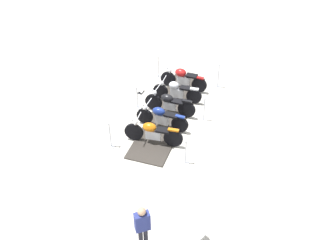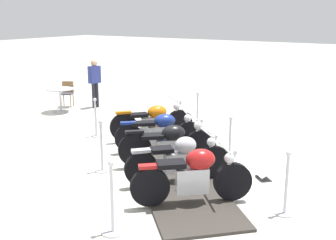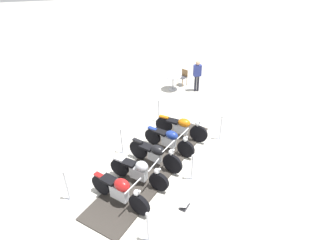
# 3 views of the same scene
# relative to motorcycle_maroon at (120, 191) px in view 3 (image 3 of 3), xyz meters

# --- Properties ---
(ground_plane) EXTENTS (80.00, 80.00, 0.00)m
(ground_plane) POSITION_rel_motorcycle_maroon_xyz_m (1.38, -1.36, -0.55)
(ground_plane) COLOR beige
(display_platform) EXTENTS (5.29, 5.33, 0.05)m
(display_platform) POSITION_rel_motorcycle_maroon_xyz_m (1.38, -1.36, -0.52)
(display_platform) COLOR #38332D
(display_platform) RESTS_ON ground_plane
(motorcycle_maroon) EXTENTS (1.66, 1.50, 0.98)m
(motorcycle_maroon) POSITION_rel_motorcycle_maroon_xyz_m (0.00, 0.00, 0.00)
(motorcycle_maroon) COLOR black
(motorcycle_maroon) RESTS_ON display_platform
(motorcycle_chrome) EXTENTS (1.51, 1.63, 0.95)m
(motorcycle_chrome) POSITION_rel_motorcycle_maroon_xyz_m (0.68, -0.69, -0.05)
(motorcycle_chrome) COLOR black
(motorcycle_chrome) RESTS_ON display_platform
(motorcycle_black) EXTENTS (1.65, 1.49, 1.04)m
(motorcycle_black) POSITION_rel_motorcycle_maroon_xyz_m (1.36, -1.38, -0.01)
(motorcycle_black) COLOR black
(motorcycle_black) RESTS_ON display_platform
(motorcycle_navy) EXTENTS (1.63, 1.48, 0.97)m
(motorcycle_navy) POSITION_rel_motorcycle_maroon_xyz_m (2.04, -2.06, -0.03)
(motorcycle_navy) COLOR black
(motorcycle_navy) RESTS_ON display_platform
(motorcycle_copper) EXTENTS (1.51, 1.71, 1.03)m
(motorcycle_copper) POSITION_rel_motorcycle_maroon_xyz_m (2.72, -2.76, -0.02)
(motorcycle_copper) COLOR black
(motorcycle_copper) RESTS_ON display_platform
(stanchion_right_front) EXTENTS (0.31, 0.31, 1.10)m
(stanchion_right_front) POSITION_rel_motorcycle_maroon_xyz_m (-1.43, -0.50, -0.18)
(stanchion_right_front) COLOR silver
(stanchion_right_front) RESTS_ON ground_plane
(stanchion_left_rear) EXTENTS (0.28, 0.28, 1.05)m
(stanchion_left_rear) POSITION_rel_motorcycle_maroon_xyz_m (4.19, -2.21, -0.17)
(stanchion_left_rear) COLOR silver
(stanchion_left_rear) RESTS_ON ground_plane
(stanchion_left_front) EXTENTS (0.36, 0.36, 1.15)m
(stanchion_left_front) POSITION_rel_motorcycle_maroon_xyz_m (0.57, 1.47, -0.20)
(stanchion_left_front) COLOR silver
(stanchion_left_front) RESTS_ON ground_plane
(stanchion_right_mid) EXTENTS (0.33, 0.33, 1.04)m
(stanchion_right_mid) POSITION_rel_motorcycle_maroon_xyz_m (0.38, -2.34, -0.22)
(stanchion_right_mid) COLOR silver
(stanchion_right_mid) RESTS_ON ground_plane
(stanchion_left_mid) EXTENTS (0.31, 0.31, 1.11)m
(stanchion_left_mid) POSITION_rel_motorcycle_maroon_xyz_m (2.38, -0.37, -0.18)
(stanchion_left_mid) COLOR silver
(stanchion_left_mid) RESTS_ON ground_plane
(stanchion_right_rear) EXTENTS (0.29, 0.29, 1.10)m
(stanchion_right_rear) POSITION_rel_motorcycle_maroon_xyz_m (2.20, -4.18, -0.16)
(stanchion_right_rear) COLOR silver
(stanchion_right_rear) RESTS_ON ground_plane
(info_placard) EXTENTS (0.39, 0.39, 0.20)m
(info_placard) POSITION_rel_motorcycle_maroon_xyz_m (-0.62, -1.76, -0.49)
(info_placard) COLOR #333338
(info_placard) RESTS_ON ground_plane
(cafe_table) EXTENTS (0.90, 0.90, 0.79)m
(cafe_table) POSITION_rel_motorcycle_maroon_xyz_m (7.11, -3.73, 0.05)
(cafe_table) COLOR #B7B7BC
(cafe_table) RESTS_ON ground_plane
(cafe_chair_near_table) EXTENTS (0.55, 0.55, 0.88)m
(cafe_chair_near_table) POSITION_rel_motorcycle_maroon_xyz_m (7.52, -4.43, -0.02)
(cafe_chair_near_table) COLOR olive
(cafe_chair_near_table) RESTS_ON ground_plane
(bystander_person) EXTENTS (0.28, 0.43, 1.67)m
(bystander_person) POSITION_rel_motorcycle_maroon_xyz_m (6.61, -4.87, 0.45)
(bystander_person) COLOR #23232D
(bystander_person) RESTS_ON ground_plane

